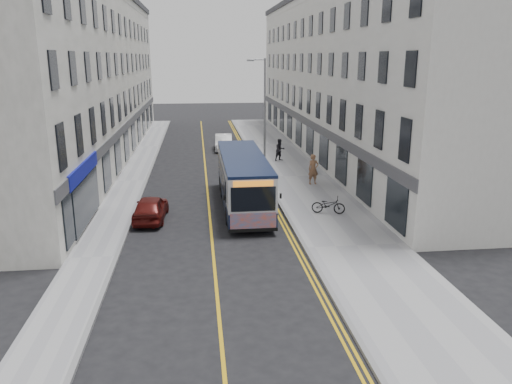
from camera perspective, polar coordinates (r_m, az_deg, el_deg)
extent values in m
plane|color=black|center=(22.53, -5.02, -5.92)|extent=(140.00, 140.00, 0.00)
cube|color=gray|center=(34.65, 4.70, 1.75)|extent=(4.50, 64.00, 0.12)
cube|color=gray|center=(34.28, -14.08, 1.19)|extent=(2.00, 64.00, 0.12)
cube|color=slate|center=(34.28, 1.01, 1.66)|extent=(0.18, 64.00, 0.13)
cube|color=slate|center=(34.16, -12.42, 1.25)|extent=(0.18, 64.00, 0.13)
cube|color=gold|center=(34.00, -5.69, 1.36)|extent=(0.12, 64.00, 0.01)
cube|color=gold|center=(34.24, 0.26, 1.54)|extent=(0.10, 64.00, 0.01)
cube|color=gold|center=(34.26, 0.59, 1.55)|extent=(0.10, 64.00, 0.01)
cube|color=silver|center=(43.73, 9.44, 12.93)|extent=(6.00, 46.00, 13.00)
cube|color=white|center=(42.89, -18.60, 12.32)|extent=(6.00, 46.00, 13.00)
cylinder|color=gray|center=(35.57, 1.00, 8.60)|extent=(0.14, 0.14, 8.00)
cylinder|color=gray|center=(35.27, 0.20, 14.89)|extent=(1.00, 0.08, 0.08)
cube|color=gray|center=(35.22, -0.63, 14.81)|extent=(0.50, 0.18, 0.12)
cube|color=black|center=(27.69, -1.47, -0.24)|extent=(2.27, 9.99, 0.82)
cube|color=#B7BABE|center=(27.39, -1.49, 2.24)|extent=(2.27, 9.99, 1.63)
cube|color=black|center=(27.20, -1.50, 4.06)|extent=(2.29, 9.99, 0.15)
cube|color=black|center=(27.88, -3.96, 2.06)|extent=(0.04, 7.81, 1.04)
cube|color=black|center=(28.08, 0.76, 2.19)|extent=(0.04, 7.81, 1.04)
cube|color=black|center=(22.58, -0.31, -0.83)|extent=(2.04, 0.04, 1.14)
cube|color=#DF4512|center=(22.90, -0.31, -3.45)|extent=(2.13, 0.04, 0.86)
cube|color=orange|center=(22.38, -0.31, 0.95)|extent=(1.82, 0.04, 0.25)
cylinder|color=black|center=(24.83, -3.19, -2.75)|extent=(0.25, 0.91, 0.91)
cylinder|color=black|center=(25.03, 1.51, -2.58)|extent=(0.25, 0.91, 0.91)
cylinder|color=black|center=(29.61, -3.81, 0.22)|extent=(0.25, 0.91, 0.91)
cylinder|color=black|center=(29.78, 0.14, 0.34)|extent=(0.25, 0.91, 0.91)
cylinder|color=black|center=(31.19, -3.97, 0.99)|extent=(0.25, 0.91, 0.91)
cylinder|color=black|center=(31.35, -0.22, 1.10)|extent=(0.25, 0.91, 0.91)
imported|color=black|center=(26.44, 8.27, -1.48)|extent=(1.84, 1.09, 0.91)
imported|color=brown|center=(32.32, 6.57, 2.59)|extent=(0.78, 0.59, 1.95)
imported|color=black|center=(39.53, 2.76, 4.84)|extent=(1.04, 0.94, 1.73)
imported|color=silver|center=(44.92, -3.72, 5.70)|extent=(1.66, 4.25, 1.38)
imported|color=#50100D|center=(26.00, -11.95, -1.79)|extent=(1.75, 3.88, 1.29)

